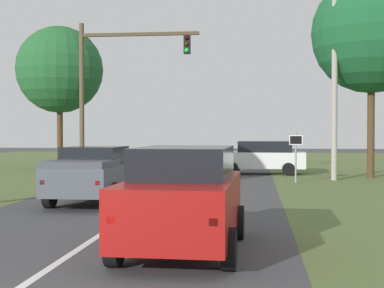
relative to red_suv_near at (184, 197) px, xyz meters
name	(u,v)px	position (x,y,z in m)	size (l,w,h in m)	color
ground_plane	(150,202)	(-2.07, 7.31, -1.05)	(120.00, 120.00, 0.00)	#424244
red_suv_near	(184,197)	(0.00, 0.00, 0.00)	(2.27, 4.53, 2.01)	#9E1411
pickup_truck_lead	(96,173)	(-3.78, 7.07, -0.10)	(2.28, 5.36, 1.83)	#4C515B
traffic_light	(110,78)	(-5.81, 16.59, 3.93)	(6.02, 0.40, 7.72)	brown
keep_moving_sign	(296,150)	(3.17, 15.01, 0.42)	(0.60, 0.09, 2.28)	gray
oak_tree_right	(372,34)	(7.10, 18.26, 6.16)	(5.96, 5.96, 10.20)	#4C351E
crossing_suv_far	(262,157)	(1.69, 20.12, -0.11)	(4.86, 2.28, 1.80)	silver
utility_pole_right	(335,71)	(5.08, 16.58, 4.15)	(0.28, 0.28, 10.41)	#9E998E
extra_tree_1	(60,70)	(-10.85, 23.35, 5.13)	(5.40, 5.40, 8.89)	#4C351E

